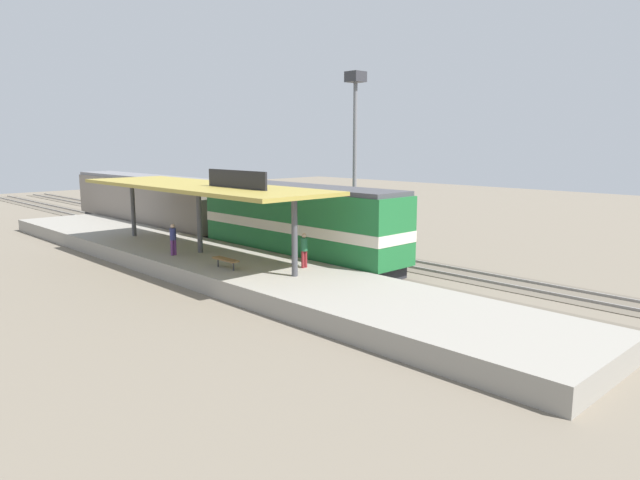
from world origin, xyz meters
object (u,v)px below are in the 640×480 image
platform_bench (225,260)px  passenger_carriage_single (148,202)px  locomotive (299,223)px  light_mast (355,121)px  person_waiting (173,238)px  person_walking (304,249)px

platform_bench → passenger_carriage_single: passenger_carriage_single is taller
locomotive → light_mast: light_mast is taller
platform_bench → person_waiting: 4.85m
locomotive → person_waiting: size_ratio=8.44×
light_mast → person_waiting: light_mast is taller
light_mast → person_waiting: bearing=177.7°
person_walking → passenger_carriage_single: bearing=82.0°
platform_bench → locomotive: 6.25m
passenger_carriage_single → light_mast: light_mast is taller
passenger_carriage_single → person_waiting: bearing=-112.7°
light_mast → platform_bench: bearing=-162.8°
locomotive → passenger_carriage_single: size_ratio=0.72×
person_walking → person_waiting: bearing=112.4°
locomotive → person_walking: locomotive is taller
platform_bench → light_mast: (13.80, 4.27, 7.05)m
light_mast → locomotive: bearing=-159.6°
passenger_carriage_single → platform_bench: bearing=-107.2°
passenger_carriage_single → person_walking: passenger_carriage_single is taller
passenger_carriage_single → locomotive: bearing=-90.0°
platform_bench → passenger_carriage_single: bearing=72.8°
platform_bench → light_mast: bearing=17.2°
locomotive → light_mast: (7.80, 2.89, 5.99)m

